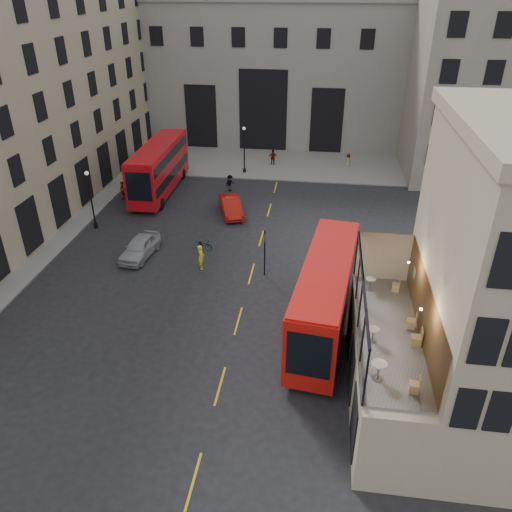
# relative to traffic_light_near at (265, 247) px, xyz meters

# --- Properties ---
(ground) EXTENTS (140.00, 140.00, 0.00)m
(ground) POSITION_rel_traffic_light_near_xyz_m (1.00, -12.00, -2.42)
(ground) COLOR black
(ground) RESTS_ON ground
(host_building_main) EXTENTS (7.26, 11.40, 15.10)m
(host_building_main) POSITION_rel_traffic_light_near_xyz_m (10.95, -12.00, 5.36)
(host_building_main) COLOR tan
(host_building_main) RESTS_ON ground
(host_frontage) EXTENTS (3.00, 11.00, 4.50)m
(host_frontage) POSITION_rel_traffic_light_near_xyz_m (7.50, -12.00, -0.17)
(host_frontage) COLOR tan
(host_frontage) RESTS_ON ground
(cafe_floor) EXTENTS (3.00, 10.00, 0.10)m
(cafe_floor) POSITION_rel_traffic_light_near_xyz_m (7.50, -12.00, 2.12)
(cafe_floor) COLOR slate
(cafe_floor) RESTS_ON host_frontage
(gateway) EXTENTS (35.00, 10.60, 18.00)m
(gateway) POSITION_rel_traffic_light_near_xyz_m (-4.00, 35.99, 6.96)
(gateway) COLOR gray
(gateway) RESTS_ON ground
(building_right) EXTENTS (16.60, 18.60, 20.00)m
(building_right) POSITION_rel_traffic_light_near_xyz_m (21.00, 27.97, 7.97)
(building_right) COLOR gray
(building_right) RESTS_ON ground
(pavement_far) EXTENTS (40.00, 12.00, 0.12)m
(pavement_far) POSITION_rel_traffic_light_near_xyz_m (-5.00, 26.00, -2.36)
(pavement_far) COLOR slate
(pavement_far) RESTS_ON ground
(pavement_left) EXTENTS (8.00, 48.00, 0.12)m
(pavement_left) POSITION_rel_traffic_light_near_xyz_m (-21.00, -0.00, -2.36)
(pavement_left) COLOR slate
(pavement_left) RESTS_ON ground
(traffic_light_near) EXTENTS (0.16, 0.20, 3.80)m
(traffic_light_near) POSITION_rel_traffic_light_near_xyz_m (0.00, 0.00, 0.00)
(traffic_light_near) COLOR black
(traffic_light_near) RESTS_ON ground
(traffic_light_far) EXTENTS (0.16, 0.20, 3.80)m
(traffic_light_far) POSITION_rel_traffic_light_near_xyz_m (-14.00, 16.00, 0.00)
(traffic_light_far) COLOR black
(traffic_light_far) RESTS_ON ground
(street_lamp_a) EXTENTS (0.36, 0.36, 5.33)m
(street_lamp_a) POSITION_rel_traffic_light_near_xyz_m (-16.00, 6.00, -0.03)
(street_lamp_a) COLOR black
(street_lamp_a) RESTS_ON ground
(street_lamp_b) EXTENTS (0.36, 0.36, 5.33)m
(street_lamp_b) POSITION_rel_traffic_light_near_xyz_m (-5.00, 22.00, -0.03)
(street_lamp_b) COLOR black
(street_lamp_b) RESTS_ON ground
(bus_near) EXTENTS (4.31, 12.58, 4.92)m
(bus_near) POSITION_rel_traffic_light_near_xyz_m (4.50, -6.14, 0.34)
(bus_near) COLOR #B8110C
(bus_near) RESTS_ON ground
(bus_far) EXTENTS (3.05, 12.58, 5.01)m
(bus_far) POSITION_rel_traffic_light_near_xyz_m (-12.76, 15.19, 0.39)
(bus_far) COLOR #B30C12
(bus_far) RESTS_ON ground
(car_a) EXTENTS (2.48, 4.99, 1.63)m
(car_a) POSITION_rel_traffic_light_near_xyz_m (-10.24, 1.52, -1.61)
(car_a) COLOR #95989C
(car_a) RESTS_ON ground
(car_b) EXTENTS (3.26, 5.21, 1.62)m
(car_b) POSITION_rel_traffic_light_near_xyz_m (-4.49, 10.55, -1.61)
(car_b) COLOR #B0120A
(car_b) RESTS_ON ground
(car_c) EXTENTS (3.13, 5.56, 1.52)m
(car_c) POSITION_rel_traffic_light_near_xyz_m (-13.13, 12.86, -1.66)
(car_c) COLOR black
(car_c) RESTS_ON ground
(bicycle) EXTENTS (1.73, 1.05, 0.86)m
(bicycle) POSITION_rel_traffic_light_near_xyz_m (-5.50, 3.38, -2.00)
(bicycle) COLOR gray
(bicycle) RESTS_ON ground
(cyclist) EXTENTS (0.65, 0.82, 1.98)m
(cyclist) POSITION_rel_traffic_light_near_xyz_m (-4.94, 0.33, -1.44)
(cyclist) COLOR yellow
(cyclist) RESTS_ON ground
(pedestrian_a) EXTENTS (0.85, 0.69, 1.63)m
(pedestrian_a) POSITION_rel_traffic_light_near_xyz_m (-12.55, 15.57, -1.61)
(pedestrian_a) COLOR gray
(pedestrian_a) RESTS_ON ground
(pedestrian_b) EXTENTS (1.19, 1.31, 1.76)m
(pedestrian_b) POSITION_rel_traffic_light_near_xyz_m (-5.63, 16.30, -1.54)
(pedestrian_b) COLOR gray
(pedestrian_b) RESTS_ON ground
(pedestrian_c) EXTENTS (1.15, 0.52, 1.93)m
(pedestrian_c) POSITION_rel_traffic_light_near_xyz_m (-2.04, 25.06, -1.46)
(pedestrian_c) COLOR gray
(pedestrian_c) RESTS_ON ground
(pedestrian_d) EXTENTS (0.90, 0.88, 1.57)m
(pedestrian_d) POSITION_rel_traffic_light_near_xyz_m (6.80, 25.82, -1.64)
(pedestrian_d) COLOR gray
(pedestrian_d) RESTS_ON ground
(pedestrian_e) EXTENTS (0.49, 0.71, 1.88)m
(pedestrian_e) POSITION_rel_traffic_light_near_xyz_m (-15.97, 12.67, -1.49)
(pedestrian_e) COLOR gray
(pedestrian_e) RESTS_ON ground
(cafe_table_near) EXTENTS (0.68, 0.68, 0.85)m
(cafe_table_near) POSITION_rel_traffic_light_near_xyz_m (6.72, -15.33, 2.74)
(cafe_table_near) COLOR beige
(cafe_table_near) RESTS_ON cafe_floor
(cafe_table_mid) EXTENTS (0.57, 0.57, 0.71)m
(cafe_table_mid) POSITION_rel_traffic_light_near_xyz_m (6.67, -12.76, 2.64)
(cafe_table_mid) COLOR beige
(cafe_table_mid) RESTS_ON cafe_floor
(cafe_table_far) EXTENTS (0.57, 0.57, 0.71)m
(cafe_table_far) POSITION_rel_traffic_light_near_xyz_m (6.82, -8.23, 2.64)
(cafe_table_far) COLOR beige
(cafe_table_far) RESTS_ON cafe_floor
(cafe_chair_a) EXTENTS (0.44, 0.44, 0.81)m
(cafe_chair_a) POSITION_rel_traffic_light_near_xyz_m (8.17, -15.90, 2.42)
(cafe_chair_a) COLOR #D7B17C
(cafe_chair_a) RESTS_ON cafe_floor
(cafe_chair_b) EXTENTS (0.48, 0.48, 0.94)m
(cafe_chair_b) POSITION_rel_traffic_light_near_xyz_m (8.67, -12.80, 2.46)
(cafe_chair_b) COLOR tan
(cafe_chair_b) RESTS_ON cafe_floor
(cafe_chair_c) EXTENTS (0.49, 0.49, 0.85)m
(cafe_chair_c) POSITION_rel_traffic_light_near_xyz_m (8.62, -11.46, 2.43)
(cafe_chair_c) COLOR tan
(cafe_chair_c) RESTS_ON cafe_floor
(cafe_chair_d) EXTENTS (0.46, 0.46, 0.80)m
(cafe_chair_d) POSITION_rel_traffic_light_near_xyz_m (8.23, -8.17, 2.42)
(cafe_chair_d) COLOR tan
(cafe_chair_d) RESTS_ON cafe_floor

